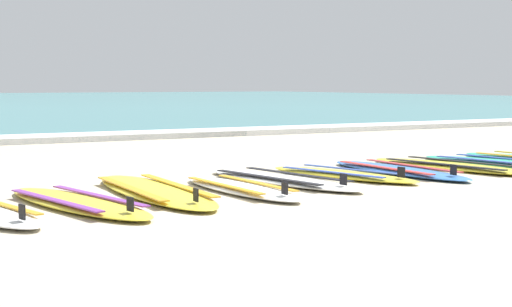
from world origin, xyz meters
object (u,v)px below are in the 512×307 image
(surfboard_3, at_px, (154,191))
(surfboard_4, at_px, (240,188))
(surfboard_6, at_px, (342,174))
(surfboard_2, at_px, (77,202))
(surfboard_9, at_px, (503,163))
(surfboard_8, at_px, (454,166))
(surfboard_5, at_px, (282,179))
(surfboard_7, at_px, (398,170))

(surfboard_3, distance_m, surfboard_4, 0.82)
(surfboard_3, bearing_deg, surfboard_6, 4.25)
(surfboard_2, xyz_separation_m, surfboard_9, (5.54, 0.48, 0.00))
(surfboard_6, relative_size, surfboard_8, 0.83)
(surfboard_3, distance_m, surfboard_6, 2.28)
(surfboard_5, bearing_deg, surfboard_9, 0.41)
(surfboard_2, distance_m, surfboard_6, 3.14)
(surfboard_3, height_order, surfboard_9, same)
(surfboard_2, bearing_deg, surfboard_5, 11.33)
(surfboard_4, relative_size, surfboard_9, 0.82)
(surfboard_7, bearing_deg, surfboard_4, -169.09)
(surfboard_7, bearing_deg, surfboard_6, -177.94)
(surfboard_5, relative_size, surfboard_9, 0.97)
(surfboard_6, distance_m, surfboard_8, 1.66)
(surfboard_2, relative_size, surfboard_5, 0.97)
(surfboard_6, bearing_deg, surfboard_8, 0.38)
(surfboard_5, relative_size, surfboard_7, 1.03)
(surfboard_5, xyz_separation_m, surfboard_9, (3.24, 0.02, 0.00))
(surfboard_6, bearing_deg, surfboard_3, -175.75)
(surfboard_6, xyz_separation_m, surfboard_9, (2.44, -0.03, 0.00))
(surfboard_3, relative_size, surfboard_4, 1.30)
(surfboard_2, height_order, surfboard_7, same)
(surfboard_6, bearing_deg, surfboard_4, -164.46)
(surfboard_2, distance_m, surfboard_8, 4.79)
(surfboard_4, xyz_separation_m, surfboard_9, (3.93, 0.39, 0.00))
(surfboard_6, height_order, surfboard_9, same)
(surfboard_5, relative_size, surfboard_6, 1.14)
(surfboard_3, xyz_separation_m, surfboard_5, (1.47, 0.12, 0.00))
(surfboard_8, bearing_deg, surfboard_7, 178.77)
(surfboard_4, distance_m, surfboard_7, 2.34)
(surfboard_6, bearing_deg, surfboard_9, -0.61)
(surfboard_4, bearing_deg, surfboard_6, 15.54)
(surfboard_9, bearing_deg, surfboard_5, -179.59)
(surfboard_5, height_order, surfboard_7, same)
(surfboard_5, bearing_deg, surfboard_8, 1.40)
(surfboard_6, distance_m, surfboard_7, 0.81)
(surfboard_8, distance_m, surfboard_9, 0.78)
(surfboard_4, height_order, surfboard_7, same)
(surfboard_4, xyz_separation_m, surfboard_7, (2.30, 0.44, -0.00))
(surfboard_2, height_order, surfboard_3, same)
(surfboard_3, relative_size, surfboard_9, 1.07)
(surfboard_6, bearing_deg, surfboard_2, -170.67)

